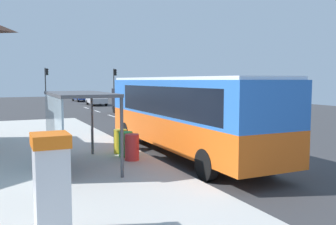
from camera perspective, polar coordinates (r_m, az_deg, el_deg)
The scene contains 20 objects.
ground_plane at distance 26.84m, azimuth -6.35°, elevation -1.57°, with size 56.00×92.00×0.04m, color #38383A.
sidewalk_platform at distance 13.76m, azimuth -15.69°, elevation -7.68°, with size 6.20×30.00×0.18m, color beige.
lane_stripe_seg_1 at distance 13.85m, azimuth 15.24°, elevation -7.94°, with size 0.16×2.20×0.01m, color silver.
lane_stripe_seg_2 at distance 17.87m, azimuth 4.80°, elevation -4.84°, with size 0.16×2.20×0.01m, color silver.
lane_stripe_seg_3 at distance 22.30m, azimuth -1.61°, elevation -2.84°, with size 0.16×2.20×0.01m, color silver.
lane_stripe_seg_4 at distance 26.92m, azimuth -5.85°, elevation -1.49°, with size 0.16×2.20×0.01m, color silver.
lane_stripe_seg_5 at distance 31.66m, azimuth -8.83°, elevation -0.53°, with size 0.16×2.20×0.01m, color silver.
lane_stripe_seg_6 at distance 36.47m, azimuth -11.02°, elevation 0.17°, with size 0.16×2.20×0.01m, color silver.
lane_stripe_seg_7 at distance 41.32m, azimuth -12.71°, elevation 0.71°, with size 0.16×2.20×0.01m, color silver.
bus at distance 14.84m, azimuth 2.38°, elevation 0.28°, with size 2.55×11.01×3.21m.
white_van at distance 32.65m, azimuth -5.83°, elevation 2.02°, with size 2.08×5.22×2.30m.
sedan_near at distance 45.37m, azimuth -11.21°, elevation 2.12°, with size 1.91×4.44×1.52m.
sedan_far at distance 54.21m, azimuth -13.50°, elevation 2.55°, with size 2.04×4.49×1.52m.
ticket_machine at distance 7.17m, azimuth -17.83°, elevation -10.70°, with size 0.66×0.76×1.94m.
recycling_bin_red at distance 13.32m, azimuth -5.70°, elevation -5.45°, with size 0.52×0.52×0.95m, color red.
recycling_bin_green at distance 13.98m, azimuth -6.65°, elevation -4.96°, with size 0.52×0.52×0.95m, color green.
recycling_bin_yellow at distance 14.63m, azimuth -7.52°, elevation -4.52°, with size 0.52×0.52×0.95m, color yellow.
traffic_light_near_side at distance 48.92m, azimuth -8.40°, elevation 5.06°, with size 0.49×0.28×4.61m.
traffic_light_far_side at distance 47.97m, azimuth -18.61°, elevation 4.85°, with size 0.49×0.28×4.62m.
bus_shelter at distance 12.38m, azimuth -15.14°, elevation 0.33°, with size 1.80×4.00×2.50m.
Camera 1 is at (-8.52, -11.26, 3.09)m, focal length 38.76 mm.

